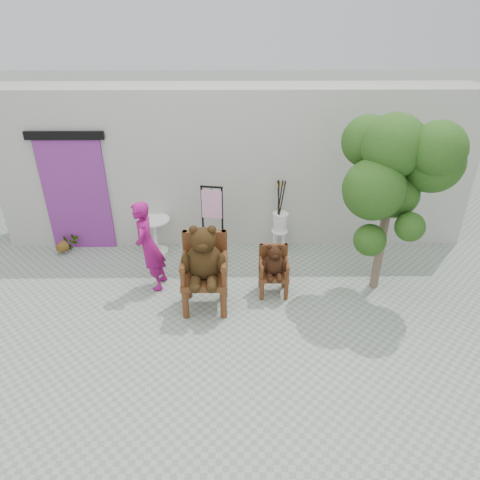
{
  "coord_description": "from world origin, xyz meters",
  "views": [
    {
      "loc": [
        0.0,
        -4.94,
        4.22
      ],
      "look_at": [
        0.07,
        1.06,
        0.95
      ],
      "focal_mm": 32.0,
      "sensor_mm": 36.0,
      "label": 1
    }
  ],
  "objects_px": {
    "chair_small": "(274,265)",
    "stool_bucket": "(280,221)",
    "chair_big": "(204,262)",
    "person": "(149,246)",
    "display_stand": "(213,234)",
    "cafe_table": "(155,232)",
    "tree": "(397,169)"
  },
  "relations": [
    {
      "from": "tree",
      "to": "chair_big",
      "type": "bearing_deg",
      "value": -171.44
    },
    {
      "from": "chair_big",
      "to": "chair_small",
      "type": "height_order",
      "value": "chair_big"
    },
    {
      "from": "chair_small",
      "to": "tree",
      "type": "height_order",
      "value": "tree"
    },
    {
      "from": "cafe_table",
      "to": "stool_bucket",
      "type": "relative_size",
      "value": 0.48
    },
    {
      "from": "chair_big",
      "to": "cafe_table",
      "type": "bearing_deg",
      "value": 121.36
    },
    {
      "from": "person",
      "to": "tree",
      "type": "height_order",
      "value": "tree"
    },
    {
      "from": "chair_small",
      "to": "stool_bucket",
      "type": "relative_size",
      "value": 0.64
    },
    {
      "from": "chair_small",
      "to": "stool_bucket",
      "type": "distance_m",
      "value": 1.42
    },
    {
      "from": "chair_small",
      "to": "chair_big",
      "type": "bearing_deg",
      "value": -162.17
    },
    {
      "from": "stool_bucket",
      "to": "cafe_table",
      "type": "bearing_deg",
      "value": -179.98
    },
    {
      "from": "chair_big",
      "to": "display_stand",
      "type": "height_order",
      "value": "display_stand"
    },
    {
      "from": "chair_small",
      "to": "display_stand",
      "type": "height_order",
      "value": "display_stand"
    },
    {
      "from": "chair_big",
      "to": "cafe_table",
      "type": "height_order",
      "value": "chair_big"
    },
    {
      "from": "chair_big",
      "to": "cafe_table",
      "type": "relative_size",
      "value": 2.05
    },
    {
      "from": "stool_bucket",
      "to": "chair_big",
      "type": "bearing_deg",
      "value": -127.14
    },
    {
      "from": "chair_big",
      "to": "person",
      "type": "height_order",
      "value": "person"
    },
    {
      "from": "display_stand",
      "to": "tree",
      "type": "distance_m",
      "value": 3.32
    },
    {
      "from": "chair_big",
      "to": "person",
      "type": "distance_m",
      "value": 1.11
    },
    {
      "from": "stool_bucket",
      "to": "display_stand",
      "type": "bearing_deg",
      "value": -162.95
    },
    {
      "from": "cafe_table",
      "to": "tree",
      "type": "bearing_deg",
      "value": -18.62
    },
    {
      "from": "chair_big",
      "to": "display_stand",
      "type": "bearing_deg",
      "value": 87.19
    },
    {
      "from": "person",
      "to": "cafe_table",
      "type": "xyz_separation_m",
      "value": [
        -0.12,
        1.18,
        -0.34
      ]
    },
    {
      "from": "chair_big",
      "to": "person",
      "type": "xyz_separation_m",
      "value": [
        -0.95,
        0.57,
        -0.05
      ]
    },
    {
      "from": "person",
      "to": "tree",
      "type": "distance_m",
      "value": 4.04
    },
    {
      "from": "chair_small",
      "to": "display_stand",
      "type": "relative_size",
      "value": 0.61
    },
    {
      "from": "person",
      "to": "stool_bucket",
      "type": "distance_m",
      "value": 2.56
    },
    {
      "from": "chair_small",
      "to": "stool_bucket",
      "type": "xyz_separation_m",
      "value": [
        0.23,
        1.4,
        0.1
      ]
    },
    {
      "from": "person",
      "to": "display_stand",
      "type": "height_order",
      "value": "person"
    },
    {
      "from": "chair_small",
      "to": "cafe_table",
      "type": "distance_m",
      "value": 2.58
    },
    {
      "from": "stool_bucket",
      "to": "tree",
      "type": "height_order",
      "value": "tree"
    },
    {
      "from": "display_stand",
      "to": "tree",
      "type": "relative_size",
      "value": 0.51
    },
    {
      "from": "display_stand",
      "to": "chair_small",
      "type": "bearing_deg",
      "value": -34.4
    }
  ]
}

